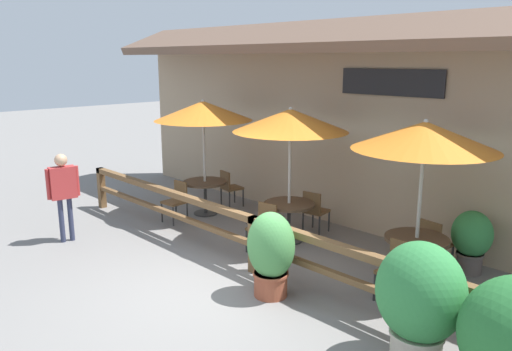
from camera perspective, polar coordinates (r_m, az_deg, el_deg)
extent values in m
plane|color=slate|center=(7.74, -5.98, -13.08)|extent=(60.00, 60.00, 0.00)
cube|color=tan|center=(10.22, 12.55, 3.75)|extent=(14.00, 0.40, 3.60)
cube|color=brown|center=(9.64, 11.32, 15.65)|extent=(14.28, 1.48, 0.70)
cube|color=black|center=(9.59, 15.11, 10.24)|extent=(2.09, 0.04, 0.48)
cube|color=brown|center=(8.05, -0.25, -5.09)|extent=(10.40, 0.14, 0.11)
cube|color=brown|center=(8.19, -0.25, -7.88)|extent=(10.40, 0.10, 0.09)
cube|color=brown|center=(12.23, -17.24, -1.35)|extent=(0.14, 0.14, 0.95)
cube|color=brown|center=(8.19, -0.25, -7.88)|extent=(0.14, 0.14, 0.95)
cylinder|color=#B7B2A8|center=(11.11, -5.90, 1.02)|extent=(0.06, 0.06, 2.18)
cone|color=orange|center=(10.92, -6.05, 7.38)|extent=(2.13, 2.13, 0.42)
sphere|color=#B2ADA3|center=(10.90, -6.08, 8.47)|extent=(0.07, 0.07, 0.07)
cylinder|color=#4C3826|center=(11.19, -5.86, -0.77)|extent=(0.97, 0.97, 0.05)
cylinder|color=#333333|center=(11.29, -5.81, -2.64)|extent=(0.07, 0.07, 0.71)
cylinder|color=#333333|center=(11.39, -5.77, -4.28)|extent=(0.54, 0.54, 0.03)
cube|color=brown|center=(10.78, -9.34, -3.02)|extent=(0.44, 0.44, 0.05)
cube|color=brown|center=(10.84, -8.60, -1.67)|extent=(0.40, 0.06, 0.40)
cylinder|color=#2D2D2D|center=(10.88, -10.70, -4.21)|extent=(0.04, 0.04, 0.42)
cylinder|color=#2D2D2D|center=(10.60, -9.45, -4.63)|extent=(0.04, 0.04, 0.42)
cylinder|color=#2D2D2D|center=(11.11, -9.14, -3.79)|extent=(0.04, 0.04, 0.42)
cylinder|color=#2D2D2D|center=(10.82, -7.87, -4.20)|extent=(0.04, 0.04, 0.42)
cube|color=brown|center=(11.82, -2.75, -1.42)|extent=(0.48, 0.48, 0.05)
cube|color=brown|center=(11.67, -3.55, -0.49)|extent=(0.40, 0.10, 0.40)
cylinder|color=#2D2D2D|center=(11.82, -1.47, -2.58)|extent=(0.04, 0.04, 0.42)
cylinder|color=#2D2D2D|center=(12.13, -2.46, -2.18)|extent=(0.04, 0.04, 0.42)
cylinder|color=#2D2D2D|center=(11.63, -3.03, -2.86)|extent=(0.04, 0.04, 0.42)
cylinder|color=#2D2D2D|center=(11.94, -4.00, -2.45)|extent=(0.04, 0.04, 0.42)
cylinder|color=#B7B2A8|center=(9.39, 3.84, -1.19)|extent=(0.06, 0.06, 2.18)
cone|color=orange|center=(9.17, 3.96, 6.33)|extent=(2.13, 2.13, 0.42)
sphere|color=#B2ADA3|center=(9.14, 3.98, 7.63)|extent=(0.07, 0.07, 0.07)
cylinder|color=#4C3826|center=(9.49, 3.81, -3.29)|extent=(0.97, 0.97, 0.05)
cylinder|color=#333333|center=(9.60, 3.77, -5.46)|extent=(0.07, 0.07, 0.71)
cylinder|color=#333333|center=(9.72, 3.74, -7.35)|extent=(0.54, 0.54, 0.03)
cube|color=brown|center=(9.03, 0.61, -6.05)|extent=(0.48, 0.48, 0.05)
cube|color=brown|center=(9.11, 1.33, -4.40)|extent=(0.40, 0.09, 0.40)
cylinder|color=#2D2D2D|center=(9.08, -1.09, -7.52)|extent=(0.04, 0.04, 0.42)
cylinder|color=#2D2D2D|center=(8.86, 0.86, -8.05)|extent=(0.04, 0.04, 0.42)
cylinder|color=#2D2D2D|center=(9.36, 0.36, -6.87)|extent=(0.04, 0.04, 0.42)
cylinder|color=#2D2D2D|center=(9.15, 2.28, -7.36)|extent=(0.04, 0.04, 0.42)
cube|color=brown|center=(10.10, 6.91, -4.05)|extent=(0.47, 0.47, 0.05)
cube|color=brown|center=(9.88, 6.38, -3.06)|extent=(0.40, 0.09, 0.40)
cylinder|color=#2D2D2D|center=(10.24, 8.34, -5.22)|extent=(0.04, 0.04, 0.42)
cylinder|color=#2D2D2D|center=(10.42, 6.51, -4.84)|extent=(0.04, 0.04, 0.42)
cylinder|color=#2D2D2D|center=(9.93, 7.25, -5.79)|extent=(0.04, 0.04, 0.42)
cylinder|color=#2D2D2D|center=(10.11, 5.39, -5.38)|extent=(0.04, 0.04, 0.42)
cylinder|color=#B7B2A8|center=(7.96, 18.08, -4.49)|extent=(0.06, 0.06, 2.18)
cone|color=orange|center=(7.69, 18.73, 4.35)|extent=(2.13, 2.13, 0.42)
sphere|color=#B2ADA3|center=(7.66, 18.85, 5.89)|extent=(0.07, 0.07, 0.07)
cylinder|color=#4C3826|center=(8.07, 17.90, -6.91)|extent=(0.97, 0.97, 0.05)
cylinder|color=#333333|center=(8.20, 17.71, -9.40)|extent=(0.07, 0.07, 0.71)
cylinder|color=#333333|center=(8.34, 17.55, -11.56)|extent=(0.54, 0.54, 0.03)
cube|color=brown|center=(7.52, 15.52, -10.62)|extent=(0.43, 0.43, 0.05)
cube|color=brown|center=(7.59, 16.39, -8.62)|extent=(0.40, 0.04, 0.40)
cylinder|color=#2D2D2D|center=(7.56, 13.39, -12.31)|extent=(0.04, 0.04, 0.42)
cylinder|color=#2D2D2D|center=(7.38, 15.90, -13.11)|extent=(0.04, 0.04, 0.42)
cylinder|color=#2D2D2D|center=(7.86, 14.96, -11.40)|extent=(0.04, 0.04, 0.42)
cylinder|color=#2D2D2D|center=(7.69, 17.41, -12.14)|extent=(0.04, 0.04, 0.42)
cube|color=brown|center=(8.82, 19.90, -7.36)|extent=(0.48, 0.48, 0.05)
cube|color=brown|center=(8.60, 19.29, -6.25)|extent=(0.40, 0.10, 0.40)
cylinder|color=#2D2D2D|center=(8.95, 21.49, -8.78)|extent=(0.04, 0.04, 0.42)
cylinder|color=#2D2D2D|center=(9.15, 19.50, -8.15)|extent=(0.04, 0.04, 0.42)
cylinder|color=#2D2D2D|center=(8.65, 20.09, -9.43)|extent=(0.04, 0.04, 0.42)
cylinder|color=#2D2D2D|center=(8.85, 18.06, -8.75)|extent=(0.04, 0.04, 0.42)
cylinder|color=#9E4C33|center=(7.53, 1.68, -12.26)|extent=(0.49, 0.49, 0.37)
cylinder|color=#9E4C33|center=(7.46, 1.69, -11.12)|extent=(0.53, 0.53, 0.04)
ellipsoid|color=#4C934C|center=(7.29, 1.72, -7.96)|extent=(0.73, 0.66, 0.99)
cylinder|color=#B7AD99|center=(6.34, 17.79, -18.11)|extent=(0.58, 0.58, 0.38)
cylinder|color=#B7AD99|center=(6.26, 17.90, -16.78)|extent=(0.63, 0.63, 0.04)
ellipsoid|color=#338442|center=(6.02, 18.25, -12.52)|extent=(1.02, 0.92, 1.16)
cylinder|color=#564C47|center=(8.98, 23.18, -9.13)|extent=(0.40, 0.40, 0.34)
cylinder|color=#564C47|center=(8.93, 23.26, -8.23)|extent=(0.43, 0.43, 0.04)
ellipsoid|color=#338442|center=(8.81, 23.47, -6.13)|extent=(0.65, 0.59, 0.76)
cylinder|color=#2D334C|center=(10.19, -21.34, -4.82)|extent=(0.09, 0.09, 0.86)
cylinder|color=#2D334C|center=(10.22, -20.41, -4.68)|extent=(0.09, 0.09, 0.86)
cube|color=#B23333|center=(10.02, -21.21, -0.76)|extent=(0.29, 0.49, 0.61)
cylinder|color=#B23333|center=(9.97, -22.67, -0.95)|extent=(0.07, 0.07, 0.58)
cylinder|color=#B23333|center=(10.07, -19.76, -0.57)|extent=(0.07, 0.07, 0.58)
sphere|color=tan|center=(9.93, -21.42, 1.66)|extent=(0.23, 0.23, 0.23)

